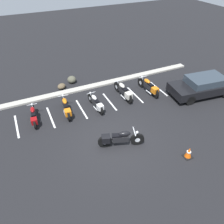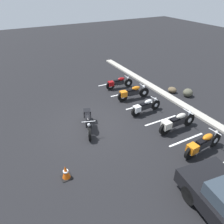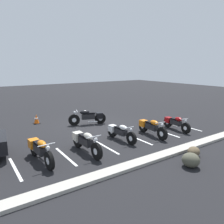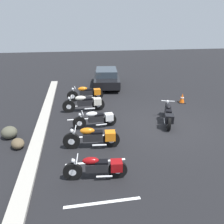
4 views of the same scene
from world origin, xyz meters
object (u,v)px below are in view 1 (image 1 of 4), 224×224
parked_bike_1 (66,107)px  parked_bike_3 (124,91)px  parked_bike_0 (34,116)px  car_black (203,85)px  parked_bike_2 (96,103)px  traffic_cone (189,153)px  parked_bike_4 (149,87)px  landscape_rock_0 (72,80)px  motorcycle_black_featured (119,139)px  landscape_rock_1 (62,86)px

parked_bike_1 → parked_bike_3: parked_bike_3 is taller
parked_bike_0 → car_black: 10.75m
parked_bike_2 → traffic_cone: 5.96m
parked_bike_0 → parked_bike_4: (7.52, -0.14, 0.06)m
parked_bike_0 → parked_bike_2: 3.63m
parked_bike_4 → landscape_rock_0: bearing=47.0°
parked_bike_4 → car_black: bearing=-122.1°
motorcycle_black_featured → parked_bike_4: (4.05, 3.58, -0.01)m
parked_bike_2 → landscape_rock_0: parked_bike_2 is taller
motorcycle_black_featured → traffic_cone: motorcycle_black_featured is taller
car_black → landscape_rock_1: (-8.28, 4.68, -0.49)m
motorcycle_black_featured → landscape_rock_0: motorcycle_black_featured is taller
car_black → traffic_cone: (-4.50, -3.95, -0.40)m
parked_bike_1 → landscape_rock_0: (1.36, 3.44, -0.20)m
motorcycle_black_featured → traffic_cone: 3.33m
landscape_rock_0 → traffic_cone: 9.59m
parked_bike_3 → traffic_cone: bearing=-177.5°
parked_bike_3 → parked_bike_4: parked_bike_3 is taller
landscape_rock_0 → car_black: bearing=-35.1°
parked_bike_3 → parked_bike_1: bearing=90.1°
landscape_rock_0 → parked_bike_0: bearing=-133.4°
parked_bike_3 → landscape_rock_1: 4.42m
motorcycle_black_featured → parked_bike_1: (-1.62, 3.67, -0.02)m
parked_bike_4 → parked_bike_2: bearing=89.2°
parked_bike_3 → car_black: size_ratio=0.51×
parked_bike_2 → car_black: size_ratio=0.45×
parked_bike_0 → car_black: bearing=-93.8°
landscape_rock_0 → landscape_rock_1: size_ratio=1.07×
parked_bike_0 → parked_bike_1: parked_bike_1 is taller
parked_bike_1 → traffic_cone: size_ratio=3.65×
car_black → landscape_rock_1: size_ratio=7.63×
car_black → landscape_rock_0: (-7.39, 5.19, -0.42)m
car_black → landscape_rock_0: car_black is taller
motorcycle_black_featured → landscape_rock_1: size_ratio=3.76×
landscape_rock_1 → parked_bike_1: bearing=-99.1°
parked_bike_1 → traffic_cone: 7.12m
parked_bike_2 → landscape_rock_0: size_ratio=3.21×
motorcycle_black_featured → landscape_rock_0: (-0.26, 7.11, -0.22)m
traffic_cone → parked_bike_4: bearing=75.8°
parked_bike_3 → parked_bike_4: size_ratio=1.01×
parked_bike_1 → car_black: car_black is taller
parked_bike_0 → traffic_cone: parked_bike_0 is taller
parked_bike_0 → parked_bike_3: size_ratio=0.86×
parked_bike_3 → landscape_rock_0: 4.18m
car_black → parked_bike_4: bearing=-21.2°
motorcycle_black_featured → parked_bike_3: size_ratio=0.97×
car_black → parked_bike_2: bearing=-4.6°
parked_bike_1 → landscape_rock_1: 2.97m
parked_bike_4 → car_black: car_black is taller
parked_bike_1 → landscape_rock_0: 3.70m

